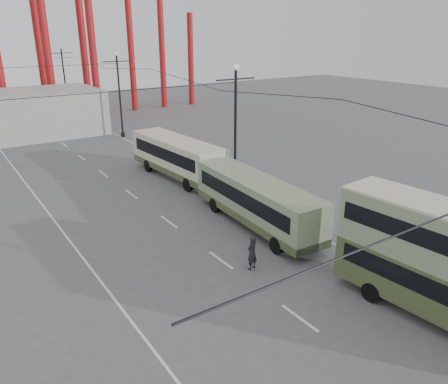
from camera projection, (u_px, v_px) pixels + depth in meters
ground at (396, 365)px, 15.91m from camera, size 160.00×160.00×0.00m
road_markings at (146, 203)px, 30.73m from camera, size 12.52×120.00×0.01m
lamp_post_mid at (235, 131)px, 31.19m from camera, size 3.20×0.44×9.32m
lamp_post_far at (120, 95)px, 48.25m from camera, size 3.20×0.44×9.32m
lamp_post_distant at (65, 78)px, 65.31m from camera, size 3.20×0.44×9.32m
single_decker_green at (256, 200)px, 26.67m from camera, size 3.08×10.80×3.02m
single_decker_cream at (177, 156)px, 35.55m from camera, size 3.26×10.45×3.21m
pedestrian at (252, 252)px, 22.00m from camera, size 0.78×0.63×1.87m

